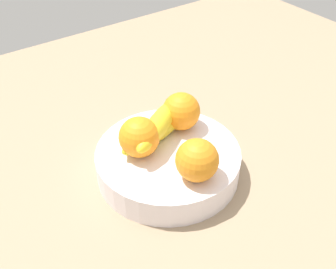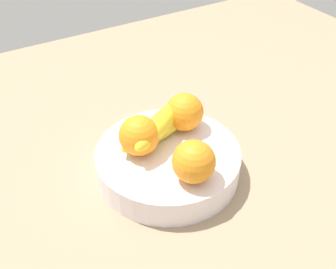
{
  "view_description": "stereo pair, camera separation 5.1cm",
  "coord_description": "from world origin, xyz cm",
  "px_view_note": "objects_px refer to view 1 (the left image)",
  "views": [
    {
      "loc": [
        -33.48,
        -47.38,
        56.98
      ],
      "look_at": [
        1.28,
        1.22,
        9.56
      ],
      "focal_mm": 44.21,
      "sensor_mm": 36.0,
      "label": 1
    },
    {
      "loc": [
        -29.18,
        -50.18,
        56.98
      ],
      "look_at": [
        1.28,
        1.22,
        9.56
      ],
      "focal_mm": 44.21,
      "sensor_mm": 36.0,
      "label": 2
    }
  ],
  "objects_px": {
    "fruit_bowl": "(168,162)",
    "orange_front_left": "(197,160)",
    "banana_bunch": "(156,129)",
    "orange_front_right": "(181,111)",
    "orange_center": "(139,137)"
  },
  "relations": [
    {
      "from": "orange_front_right",
      "to": "orange_center",
      "type": "height_order",
      "value": "same"
    },
    {
      "from": "orange_front_right",
      "to": "orange_center",
      "type": "bearing_deg",
      "value": -169.65
    },
    {
      "from": "orange_center",
      "to": "orange_front_left",
      "type": "bearing_deg",
      "value": -67.17
    },
    {
      "from": "orange_front_left",
      "to": "orange_front_right",
      "type": "relative_size",
      "value": 1.0
    },
    {
      "from": "fruit_bowl",
      "to": "orange_front_right",
      "type": "height_order",
      "value": "orange_front_right"
    },
    {
      "from": "fruit_bowl",
      "to": "orange_center",
      "type": "relative_size",
      "value": 3.63
    },
    {
      "from": "orange_front_right",
      "to": "orange_center",
      "type": "distance_m",
      "value": 0.11
    },
    {
      "from": "orange_front_left",
      "to": "orange_center",
      "type": "height_order",
      "value": "same"
    },
    {
      "from": "fruit_bowl",
      "to": "banana_bunch",
      "type": "relative_size",
      "value": 1.59
    },
    {
      "from": "fruit_bowl",
      "to": "orange_front_left",
      "type": "distance_m",
      "value": 0.11
    },
    {
      "from": "fruit_bowl",
      "to": "orange_front_right",
      "type": "distance_m",
      "value": 0.1
    },
    {
      "from": "banana_bunch",
      "to": "orange_front_left",
      "type": "bearing_deg",
      "value": -89.06
    },
    {
      "from": "banana_bunch",
      "to": "orange_center",
      "type": "bearing_deg",
      "value": -166.87
    },
    {
      "from": "fruit_bowl",
      "to": "orange_front_left",
      "type": "relative_size",
      "value": 3.63
    },
    {
      "from": "orange_front_left",
      "to": "banana_bunch",
      "type": "bearing_deg",
      "value": 90.94
    }
  ]
}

